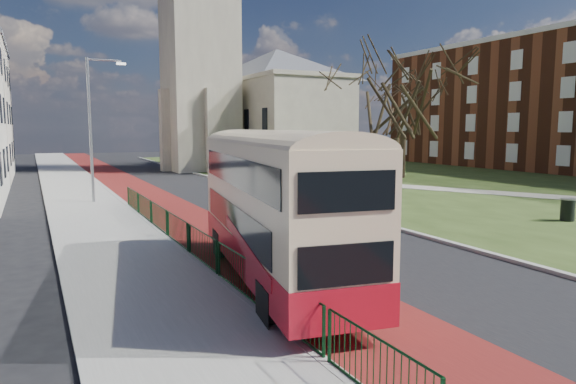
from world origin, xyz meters
TOP-DOWN VIEW (x-y plane):
  - ground at (0.00, 0.00)m, footprint 160.00×160.00m
  - road_carriageway at (1.50, 20.00)m, footprint 9.00×120.00m
  - bus_lane at (-1.20, 20.00)m, footprint 3.40×120.00m
  - pavement_west at (-5.00, 20.00)m, footprint 4.00×120.00m
  - kerb_west at (-3.00, 20.00)m, footprint 0.25×120.00m
  - kerb_east at (6.10, 22.00)m, footprint 0.25×80.00m
  - grass_green at (26.00, 22.00)m, footprint 40.00×80.00m
  - footpath at (20.00, 10.00)m, footprint 18.84×32.82m
  - pedestrian_railing at (-2.95, 4.00)m, footprint 0.07×24.00m
  - gothic_church at (12.56, 38.00)m, footprint 16.38×18.00m
  - brick_terrace at (40.00, 20.00)m, footprint 10.30×44.30m
  - streetlamp at (-4.35, 18.00)m, footprint 2.13×0.18m
  - bus at (-1.65, -0.14)m, footprint 3.78×9.92m
  - winter_tree_near at (10.61, 10.19)m, footprint 7.78×7.78m
  - winter_tree_far at (20.82, 22.07)m, footprint 6.47×6.47m
  - litter_bin at (14.34, 2.33)m, footprint 0.81×0.81m

SIDE VIEW (x-z plane):
  - ground at x=0.00m, z-range 0.00..0.00m
  - road_carriageway at x=1.50m, z-range 0.00..0.01m
  - bus_lane at x=-1.20m, z-range 0.00..0.01m
  - grass_green at x=26.00m, z-range 0.00..0.04m
  - footpath at x=20.00m, z-range 0.04..0.07m
  - pavement_west at x=-5.00m, z-range 0.00..0.12m
  - kerb_west at x=-3.00m, z-range 0.00..0.13m
  - kerb_east at x=6.10m, z-range 0.00..0.13m
  - pedestrian_railing at x=-2.95m, z-range -0.01..1.11m
  - litter_bin at x=14.34m, z-range 0.04..1.09m
  - bus at x=-1.65m, z-range 0.29..4.34m
  - streetlamp at x=-4.35m, z-range 0.59..8.59m
  - winter_tree_far at x=20.82m, z-range 1.85..11.26m
  - winter_tree_near at x=10.61m, z-range 1.86..11.30m
  - brick_terrace at x=40.00m, z-range 0.01..13.51m
  - gothic_church at x=12.56m, z-range -6.87..33.13m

